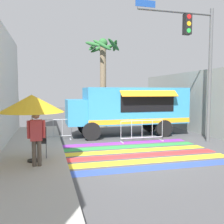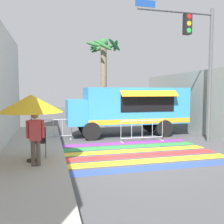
{
  "view_description": "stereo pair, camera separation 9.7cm",
  "coord_description": "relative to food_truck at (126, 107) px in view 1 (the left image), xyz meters",
  "views": [
    {
      "loc": [
        -3.21,
        -8.49,
        2.36
      ],
      "look_at": [
        -0.27,
        2.73,
        1.41
      ],
      "focal_mm": 40.0,
      "sensor_mm": 36.0,
      "label": 1
    },
    {
      "loc": [
        -3.12,
        -8.52,
        2.36
      ],
      "look_at": [
        -0.27,
        2.73,
        1.41
      ],
      "focal_mm": 40.0,
      "sensor_mm": 36.0,
      "label": 2
    }
  ],
  "objects": [
    {
      "name": "crosswalk_painted",
      "position": [
        -0.92,
        -3.81,
        -1.54
      ],
      "size": [
        6.4,
        4.36,
        0.01
      ],
      "color": "#334FB2",
      "rests_on": "ground_plane"
    },
    {
      "name": "ground_plane",
      "position": [
        -0.92,
        -4.23,
        -1.55
      ],
      "size": [
        60.0,
        60.0,
        0.0
      ],
      "primitive_type": "plane",
      "color": "#4C4C4F"
    },
    {
      "name": "concrete_wall_right",
      "position": [
        4.2,
        -1.23,
        0.22
      ],
      "size": [
        0.2,
        16.0,
        3.54
      ],
      "color": "gray",
      "rests_on": "ground_plane"
    },
    {
      "name": "vendor_person",
      "position": [
        -4.45,
        -5.07,
        -0.48
      ],
      "size": [
        0.53,
        0.22,
        1.64
      ],
      "rotation": [
        0.0,
        0.0,
        -0.06
      ],
      "color": "brown",
      "rests_on": "sidewalk_left"
    },
    {
      "name": "barricade_side",
      "position": [
        -3.86,
        -0.33,
        -1.05
      ],
      "size": [
        1.78,
        0.44,
        1.02
      ],
      "color": "#B7BABF",
      "rests_on": "ground_plane"
    },
    {
      "name": "patio_umbrella",
      "position": [
        -4.59,
        -4.53,
        0.44
      ],
      "size": [
        2.01,
        2.01,
        2.14
      ],
      "color": "black",
      "rests_on": "sidewalk_left"
    },
    {
      "name": "traffic_signal_pole",
      "position": [
        2.55,
        -2.57,
        2.66
      ],
      "size": [
        3.79,
        0.29,
        6.22
      ],
      "color": "#515456",
      "rests_on": "ground_plane"
    },
    {
      "name": "food_truck",
      "position": [
        0.0,
        0.0,
        0.0
      ],
      "size": [
        6.39,
        2.47,
        2.57
      ],
      "color": "#338CBF",
      "rests_on": "ground_plane"
    },
    {
      "name": "folding_chair",
      "position": [
        -4.39,
        -3.93,
        -0.8
      ],
      "size": [
        0.45,
        0.45,
        1.0
      ],
      "rotation": [
        0.0,
        0.0,
        0.27
      ],
      "color": "#4C4C51",
      "rests_on": "sidewalk_left"
    },
    {
      "name": "palm_tree",
      "position": [
        -0.49,
        3.44,
        2.46
      ],
      "size": [
        2.41,
        2.3,
        5.83
      ],
      "color": "#7A664C",
      "rests_on": "ground_plane"
    },
    {
      "name": "barricade_front",
      "position": [
        0.22,
        -1.76,
        -1.04
      ],
      "size": [
        2.12,
        0.44,
        1.02
      ],
      "color": "#B7BABF",
      "rests_on": "ground_plane"
    }
  ]
}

